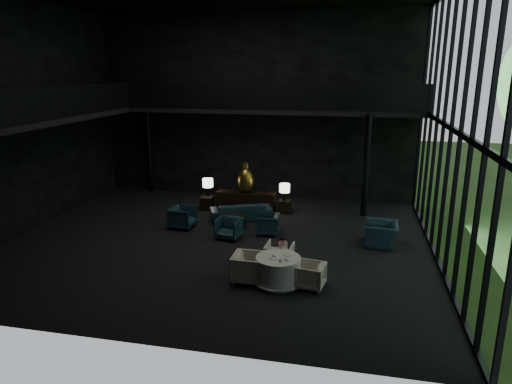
% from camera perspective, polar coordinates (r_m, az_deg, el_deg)
% --- Properties ---
extents(floor, '(14.00, 12.00, 0.02)m').
position_cam_1_polar(floor, '(15.45, -4.75, -6.25)').
color(floor, black).
rests_on(floor, ground).
extents(wall_back, '(14.00, 0.04, 8.00)m').
position_cam_1_polar(wall_back, '(20.27, -0.06, 10.55)').
color(wall_back, black).
rests_on(wall_back, ground).
extents(wall_front, '(14.00, 0.04, 8.00)m').
position_cam_1_polar(wall_front, '(8.98, -16.34, 4.13)').
color(wall_front, black).
rests_on(wall_front, ground).
extents(wall_left, '(0.04, 12.00, 8.00)m').
position_cam_1_polar(wall_left, '(17.83, -27.38, 8.25)').
color(wall_left, black).
rests_on(wall_left, ground).
extents(curtain_wall, '(0.20, 12.00, 8.00)m').
position_cam_1_polar(curtain_wall, '(14.12, 23.25, 7.33)').
color(curtain_wall, black).
rests_on(curtain_wall, ground).
extents(mezzanine_left, '(2.00, 12.00, 0.25)m').
position_cam_1_polar(mezzanine_left, '(17.22, -24.77, 8.36)').
color(mezzanine_left, black).
rests_on(mezzanine_left, wall_left).
extents(mezzanine_back, '(12.00, 2.00, 0.25)m').
position_cam_1_polar(mezzanine_back, '(19.10, 2.28, 10.26)').
color(mezzanine_back, black).
rests_on(mezzanine_back, wall_back).
extents(railing_left, '(0.06, 12.00, 1.00)m').
position_cam_1_polar(railing_left, '(16.60, -22.18, 10.52)').
color(railing_left, black).
rests_on(railing_left, mezzanine_left).
extents(railing_back, '(12.00, 0.06, 1.00)m').
position_cam_1_polar(railing_back, '(18.08, 1.75, 11.89)').
color(railing_back, black).
rests_on(railing_back, mezzanine_back).
extents(column_nw, '(0.24, 0.24, 4.00)m').
position_cam_1_polar(column_nw, '(21.84, -13.22, 5.19)').
color(column_nw, black).
rests_on(column_nw, floor).
extents(column_ne, '(0.24, 0.24, 4.00)m').
position_cam_1_polar(column_ne, '(18.13, 13.60, 3.19)').
color(column_ne, black).
rests_on(column_ne, floor).
extents(console, '(2.42, 0.55, 0.77)m').
position_cam_1_polar(console, '(18.69, -1.24, -1.14)').
color(console, black).
rests_on(console, floor).
extents(bronze_urn, '(0.66, 0.66, 1.22)m').
position_cam_1_polar(bronze_urn, '(18.41, -1.29, 1.53)').
color(bronze_urn, '#B98446').
rests_on(bronze_urn, console).
extents(side_table_left, '(0.49, 0.49, 0.54)m').
position_cam_1_polar(side_table_left, '(18.93, -6.11, -1.37)').
color(side_table_left, black).
rests_on(side_table_left, floor).
extents(table_lamp_left, '(0.43, 0.43, 0.73)m').
position_cam_1_polar(table_lamp_left, '(18.86, -6.05, 1.06)').
color(table_lamp_left, black).
rests_on(table_lamp_left, side_table_left).
extents(side_table_right, '(0.48, 0.48, 0.53)m').
position_cam_1_polar(side_table_right, '(18.42, 3.60, -1.81)').
color(side_table_right, black).
rests_on(side_table_right, floor).
extents(table_lamp_right, '(0.42, 0.42, 0.70)m').
position_cam_1_polar(table_lamp_right, '(18.10, 3.59, 0.41)').
color(table_lamp_right, black).
rests_on(table_lamp_right, side_table_right).
extents(sofa, '(2.65, 1.68, 1.00)m').
position_cam_1_polar(sofa, '(17.47, -1.91, -1.92)').
color(sofa, '#1E2D3D').
rests_on(sofa, floor).
extents(lounge_armchair_west, '(0.90, 0.96, 0.95)m').
position_cam_1_polar(lounge_armchair_west, '(16.81, -9.18, -2.90)').
color(lounge_armchair_west, black).
rests_on(lounge_armchair_west, floor).
extents(lounge_armchair_east, '(0.78, 0.83, 0.80)m').
position_cam_1_polar(lounge_armchair_east, '(16.01, 1.42, -3.92)').
color(lounge_armchair_east, black).
rests_on(lounge_armchair_east, floor).
extents(lounge_armchair_south, '(0.92, 0.88, 0.82)m').
position_cam_1_polar(lounge_armchair_south, '(15.62, -3.40, -4.39)').
color(lounge_armchair_south, '#1A3542').
rests_on(lounge_armchair_south, floor).
extents(window_armchair, '(0.88, 1.30, 1.10)m').
position_cam_1_polar(window_armchair, '(15.53, 15.42, -4.48)').
color(window_armchair, '#1C293A').
rests_on(window_armchair, floor).
extents(coffee_table, '(1.17, 1.17, 0.41)m').
position_cam_1_polar(coffee_table, '(16.89, -3.04, -3.58)').
color(coffee_table, black).
rests_on(coffee_table, floor).
extents(dining_table, '(1.38, 1.38, 0.75)m').
position_cam_1_polar(dining_table, '(12.50, 2.78, -9.93)').
color(dining_table, white).
rests_on(dining_table, floor).
extents(dining_chair_north, '(0.84, 0.80, 0.83)m').
position_cam_1_polar(dining_chair_north, '(13.41, 2.92, -7.72)').
color(dining_chair_north, '#BAB7B1').
rests_on(dining_chair_north, floor).
extents(dining_chair_east, '(0.74, 0.78, 0.71)m').
position_cam_1_polar(dining_chair_east, '(12.34, 6.78, -10.24)').
color(dining_chair_east, '#B2AFA8').
rests_on(dining_chair_east, floor).
extents(dining_chair_west, '(0.87, 0.93, 0.95)m').
position_cam_1_polar(dining_chair_west, '(12.56, -0.94, -9.05)').
color(dining_chair_west, '#BBB9A7').
rests_on(dining_chair_west, floor).
extents(child, '(0.26, 0.26, 0.57)m').
position_cam_1_polar(child, '(13.14, 3.38, -6.75)').
color(child, '#DE95BE').
rests_on(child, dining_chair_north).
extents(plate_a, '(0.30, 0.30, 0.01)m').
position_cam_1_polar(plate_a, '(12.24, 2.18, -8.28)').
color(plate_a, white).
rests_on(plate_a, dining_table).
extents(plate_b, '(0.27, 0.27, 0.02)m').
position_cam_1_polar(plate_b, '(12.48, 3.99, -7.84)').
color(plate_b, white).
rests_on(plate_b, dining_table).
extents(saucer, '(0.19, 0.19, 0.01)m').
position_cam_1_polar(saucer, '(12.17, 4.02, -8.46)').
color(saucer, white).
rests_on(saucer, dining_table).
extents(coffee_cup, '(0.09, 0.09, 0.06)m').
position_cam_1_polar(coffee_cup, '(12.12, 3.80, -8.37)').
color(coffee_cup, white).
rests_on(coffee_cup, saucer).
extents(cereal_bowl, '(0.15, 0.15, 0.07)m').
position_cam_1_polar(cereal_bowl, '(12.36, 2.32, -7.89)').
color(cereal_bowl, white).
rests_on(cereal_bowl, dining_table).
extents(cream_pot, '(0.07, 0.07, 0.08)m').
position_cam_1_polar(cream_pot, '(12.03, 3.04, -8.57)').
color(cream_pot, '#99999E').
rests_on(cream_pot, dining_table).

